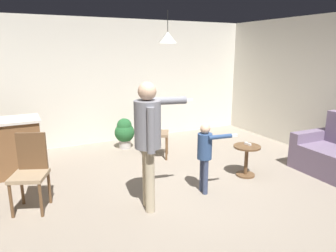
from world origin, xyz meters
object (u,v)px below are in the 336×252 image
object	(u,v)px
side_table_by_couch	(246,157)
potted_plant_corner	(125,132)
person_adult	(149,133)
spare_remote_on_table	(248,144)
kitchen_counter	(1,148)
person_child	(205,150)
dining_chair_near_wall	(30,169)
dining_chair_by_counter	(153,130)

from	to	relation	value
side_table_by_couch	potted_plant_corner	xyz separation A→B (m)	(-1.31, 2.33, 0.03)
person_adult	spare_remote_on_table	distance (m)	1.99
kitchen_counter	side_table_by_couch	bearing A→B (deg)	-26.51
side_table_by_couch	spare_remote_on_table	bearing A→B (deg)	40.36
person_child	spare_remote_on_table	world-z (taller)	person_child
dining_chair_near_wall	kitchen_counter	bearing A→B (deg)	-52.46
person_adult	spare_remote_on_table	xyz separation A→B (m)	(1.90, 0.32, -0.50)
kitchen_counter	dining_chair_by_counter	world-z (taller)	dining_chair_by_counter
dining_chair_by_counter	dining_chair_near_wall	xyz separation A→B (m)	(-2.24, -1.11, 0.00)
person_adult	dining_chair_by_counter	world-z (taller)	person_adult
side_table_by_couch	person_child	size ratio (longest dim) A/B	0.50
side_table_by_couch	dining_chair_near_wall	xyz separation A→B (m)	(-3.23, 0.43, 0.22)
potted_plant_corner	person_child	bearing A→B (deg)	-82.17
side_table_by_couch	kitchen_counter	bearing A→B (deg)	153.49
side_table_by_couch	person_child	distance (m)	1.03
kitchen_counter	potted_plant_corner	world-z (taller)	kitchen_counter
kitchen_counter	potted_plant_corner	xyz separation A→B (m)	(2.30, 0.54, -0.12)
kitchen_counter	spare_remote_on_table	size ratio (longest dim) A/B	9.69
person_child	potted_plant_corner	world-z (taller)	person_child
person_adult	dining_chair_near_wall	distance (m)	1.62
person_child	dining_chair_by_counter	xyz separation A→B (m)	(-0.03, 1.75, -0.10)
person_adult	dining_chair_near_wall	xyz separation A→B (m)	(-1.37, 0.71, -0.49)
person_adult	person_child	world-z (taller)	person_adult
kitchen_counter	potted_plant_corner	bearing A→B (deg)	13.11
dining_chair_by_counter	dining_chair_near_wall	distance (m)	2.50
person_adult	potted_plant_corner	bearing A→B (deg)	179.21
dining_chair_near_wall	spare_remote_on_table	world-z (taller)	dining_chair_near_wall
potted_plant_corner	spare_remote_on_table	xyz separation A→B (m)	(1.35, -2.30, 0.18)
side_table_by_couch	person_adult	size ratio (longest dim) A/B	0.31
spare_remote_on_table	dining_chair_near_wall	bearing A→B (deg)	173.20
side_table_by_couch	potted_plant_corner	size ratio (longest dim) A/B	0.81
side_table_by_couch	person_adult	distance (m)	2.01
person_adult	spare_remote_on_table	world-z (taller)	person_adult
side_table_by_couch	dining_chair_by_counter	xyz separation A→B (m)	(-0.99, 1.54, 0.22)
person_child	potted_plant_corner	distance (m)	2.59
person_adult	person_child	xyz separation A→B (m)	(0.90, 0.07, -0.39)
person_child	potted_plant_corner	size ratio (longest dim) A/B	1.61
person_child	dining_chair_near_wall	distance (m)	2.36
side_table_by_couch	spare_remote_on_table	distance (m)	0.22
person_adult	dining_chair_near_wall	world-z (taller)	person_adult
dining_chair_by_counter	kitchen_counter	bearing A→B (deg)	-67.33
potted_plant_corner	dining_chair_by_counter	bearing A→B (deg)	-68.19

